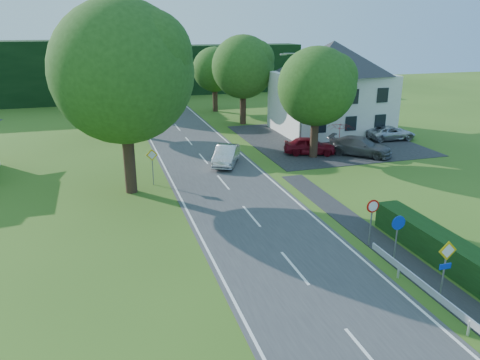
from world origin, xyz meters
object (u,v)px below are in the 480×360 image
object	(u,v)px
moving_car	(226,155)
parasol	(340,136)
parked_car_red	(310,146)
motorcycle	(225,151)
parked_car_grey	(360,146)
parked_car_silver_a	(306,122)
streetlight	(300,98)
parked_car_silver_b	(391,133)

from	to	relation	value
moving_car	parasol	distance (m)	10.46
parked_car_red	parasol	size ratio (longest dim) A/B	1.70
motorcycle	parked_car_grey	xyz separation A→B (m)	(10.49, -2.76, 0.27)
moving_car	parked_car_silver_a	size ratio (longest dim) A/B	0.84
streetlight	parked_car_grey	world-z (taller)	streetlight
motorcycle	parasol	size ratio (longest dim) A/B	0.71
parked_car_silver_b	moving_car	bearing A→B (deg)	104.29
motorcycle	parked_car_red	distance (m)	6.87
streetlight	moving_car	bearing A→B (deg)	-163.62
parked_car_red	motorcycle	bearing A→B (deg)	98.06
parked_car_grey	parked_car_red	bearing A→B (deg)	113.35
parasol	parked_car_grey	bearing A→B (deg)	-74.24
parked_car_red	parked_car_silver_a	size ratio (longest dim) A/B	0.82
parked_car_red	parked_car_silver_a	xyz separation A→B (m)	(3.39, 8.20, 0.13)
moving_car	parked_car_silver_b	size ratio (longest dim) A/B	0.97
moving_car	motorcycle	world-z (taller)	moving_car
parked_car_grey	parked_car_silver_b	distance (m)	6.66
motorcycle	parked_car_grey	distance (m)	10.85
parked_car_silver_a	parked_car_grey	world-z (taller)	parked_car_silver_a
parked_car_silver_b	parasol	world-z (taller)	parasol
parked_car_red	parked_car_silver_a	bearing A→B (deg)	-3.23
parked_car_silver_b	motorcycle	bearing A→B (deg)	97.14
parked_car_grey	parked_car_silver_b	xyz separation A→B (m)	(5.46, 3.82, -0.11)
streetlight	moving_car	xyz separation A→B (m)	(-6.74, -1.98, -3.72)
streetlight	parked_car_grey	xyz separation A→B (m)	(4.22, -2.62, -3.70)
motorcycle	parked_car_silver_b	xyz separation A→B (m)	(15.94, 1.06, 0.16)
moving_car	parked_car_grey	world-z (taller)	parked_car_grey
motorcycle	parked_car_silver_a	world-z (taller)	parked_car_silver_a
parked_car_red	parked_car_grey	world-z (taller)	parked_car_grey
streetlight	parked_car_silver_a	xyz separation A→B (m)	(3.86, 7.00, -3.59)
parked_car_silver_b	parasol	distance (m)	6.31
streetlight	parked_car_grey	distance (m)	6.19
streetlight	parked_car_grey	bearing A→B (deg)	-31.83
streetlight	parked_car_silver_b	world-z (taller)	streetlight
moving_car	motorcycle	distance (m)	2.18
streetlight	parasol	xyz separation A→B (m)	(3.59, -0.40, -3.32)
motorcycle	parked_car_silver_a	distance (m)	12.24
parked_car_red	parked_car_silver_a	world-z (taller)	parked_car_silver_a
moving_car	parked_car_silver_b	distance (m)	16.73
parked_car_silver_a	parasol	bearing A→B (deg)	-168.98
moving_car	parked_car_silver_a	distance (m)	13.90
parked_car_silver_a	parked_car_grey	xyz separation A→B (m)	(0.36, -9.62, -0.11)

